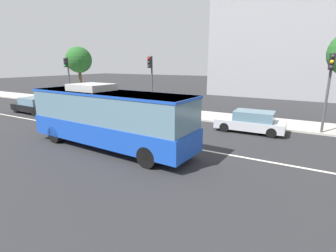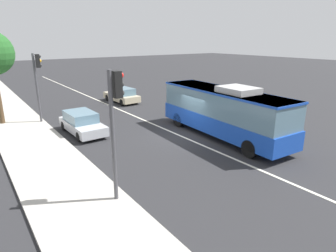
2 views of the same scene
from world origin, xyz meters
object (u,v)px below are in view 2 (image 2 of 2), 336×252
object	(u,v)px
sedan_beige	(122,95)
sedan_silver	(82,123)
transit_bus	(223,110)
traffic_light_far_corner	(115,114)
traffic_light_near_corner	(38,76)

from	to	relation	value
sedan_beige	sedan_silver	world-z (taller)	same
transit_bus	sedan_silver	distance (m)	9.49
traffic_light_far_corner	sedan_beige	bearing A→B (deg)	65.57
transit_bus	traffic_light_far_corner	bearing A→B (deg)	112.51
sedan_silver	traffic_light_far_corner	bearing A→B (deg)	-11.99
transit_bus	sedan_silver	world-z (taller)	transit_bus
transit_bus	traffic_light_near_corner	bearing A→B (deg)	43.60
traffic_light_near_corner	sedan_silver	bearing A→B (deg)	-64.00
transit_bus	traffic_light_far_corner	world-z (taller)	traffic_light_far_corner
sedan_beige	sedan_silver	size ratio (longest dim) A/B	1.01
sedan_silver	traffic_light_far_corner	world-z (taller)	traffic_light_far_corner
sedan_silver	sedan_beige	bearing A→B (deg)	136.71
sedan_silver	traffic_light_far_corner	distance (m)	9.84
sedan_beige	traffic_light_near_corner	xyz separation A→B (m)	(-3.27, 8.33, 2.84)
traffic_light_near_corner	traffic_light_far_corner	size ratio (longest dim) A/B	1.00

